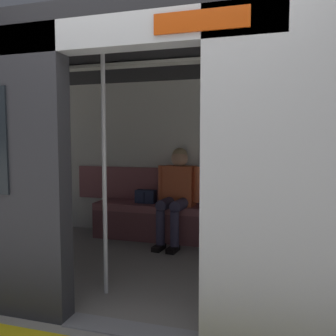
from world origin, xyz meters
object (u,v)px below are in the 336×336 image
Objects in this scene: person_seated at (177,189)px; bench_seat at (195,215)px; handbag at (146,196)px; grab_pole_door at (104,172)px; grab_pole_far at (207,175)px; train_car at (169,124)px; book at (208,205)px.

bench_seat is at bearing -166.65° from person_seated.
bench_seat is 10.27× the size of handbag.
grab_pole_door is 0.84m from grab_pole_far.
bench_seat is at bearing -75.03° from grab_pole_far.
person_seated is 0.58× the size of grab_pole_far.
grab_pole_door is at bearing 82.60° from person_seated.
grab_pole_far is at bearing 112.75° from person_seated.
train_car is at bearing 86.25° from bench_seat.
grab_pole_far is (-0.48, 0.62, -0.42)m from train_car.
person_seated is at bearing 165.22° from handbag.
handbag is at bearing -81.47° from grab_pole_door.
person_seated is at bearing 20.01° from book.
train_car is 2.40× the size of bench_seat.
person_seated is at bearing 13.35° from bench_seat.
person_seated reaches higher than handbag.
handbag is 2.03m from grab_pole_far.
person_seated is 1.69m from grab_pole_far.
handbag reaches higher than bench_seat.
handbag is at bearing -59.15° from train_car.
person_seated is 0.44m from book.
grab_pole_far reaches higher than person_seated.
book reaches higher than bench_seat.
grab_pole_far is (-0.64, 1.52, 0.34)m from person_seated.
handbag is 0.13× the size of grab_pole_far.
book is (-0.36, -0.14, -0.20)m from person_seated.
bench_seat is at bearing 31.12° from book.
train_car is 29.09× the size of book.
handbag is 0.82m from book.
person_seated is at bearing -67.25° from grab_pole_far.
grab_pole_far is (-0.28, 1.67, 0.55)m from book.
grab_pole_door and grab_pole_far have the same top height.
grab_pole_door reaches higher than book.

